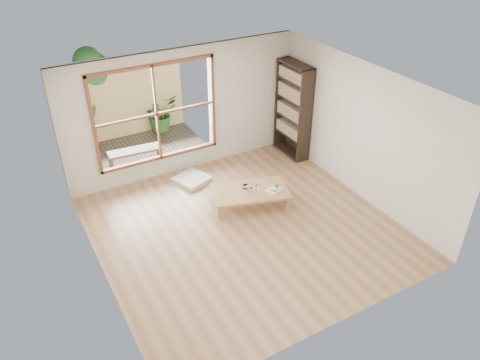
{
  "coord_description": "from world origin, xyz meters",
  "views": [
    {
      "loc": [
        -3.32,
        -5.71,
        5.17
      ],
      "look_at": [
        0.29,
        0.67,
        0.55
      ],
      "focal_mm": 35.0,
      "sensor_mm": 36.0,
      "label": 1
    }
  ],
  "objects_px": {
    "food_tray": "(275,189)",
    "garden_bench": "(135,152)",
    "bookshelf": "(293,110)",
    "low_table": "(250,192)"
  },
  "relations": [
    {
      "from": "garden_bench",
      "to": "low_table",
      "type": "bearing_deg",
      "value": -55.86
    },
    {
      "from": "low_table",
      "to": "bookshelf",
      "type": "distance_m",
      "value": 2.4
    },
    {
      "from": "bookshelf",
      "to": "food_tray",
      "type": "height_order",
      "value": "bookshelf"
    },
    {
      "from": "low_table",
      "to": "bookshelf",
      "type": "relative_size",
      "value": 0.77
    },
    {
      "from": "food_tray",
      "to": "garden_bench",
      "type": "relative_size",
      "value": 0.29
    },
    {
      "from": "bookshelf",
      "to": "food_tray",
      "type": "xyz_separation_m",
      "value": [
        -1.44,
        -1.53,
        -0.71
      ]
    },
    {
      "from": "low_table",
      "to": "garden_bench",
      "type": "xyz_separation_m",
      "value": [
        -1.4,
        2.48,
        0.05
      ]
    },
    {
      "from": "low_table",
      "to": "food_tray",
      "type": "relative_size",
      "value": 4.72
    },
    {
      "from": "food_tray",
      "to": "garden_bench",
      "type": "distance_m",
      "value": 3.26
    },
    {
      "from": "bookshelf",
      "to": "garden_bench",
      "type": "distance_m",
      "value": 3.54
    }
  ]
}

